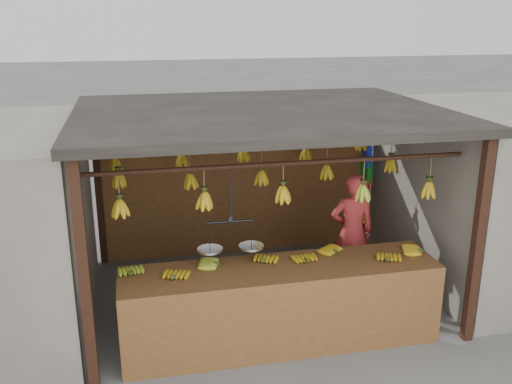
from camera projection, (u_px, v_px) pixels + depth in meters
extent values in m
plane|color=#5B5B57|center=(261.00, 295.00, 7.34)|extent=(80.00, 80.00, 0.00)
cube|color=black|center=(84.00, 279.00, 5.19)|extent=(0.10, 0.10, 2.30)
cube|color=black|center=(477.00, 243.00, 6.01)|extent=(0.10, 0.10, 2.30)
cube|color=black|center=(98.00, 186.00, 7.99)|extent=(0.10, 0.10, 2.30)
cube|color=black|center=(365.00, 170.00, 8.81)|extent=(0.10, 0.10, 2.30)
cube|color=black|center=(262.00, 114.00, 6.64)|extent=(4.30, 3.30, 0.10)
cylinder|color=black|center=(283.00, 164.00, 5.81)|extent=(4.00, 0.05, 0.05)
cylinder|color=black|center=(261.00, 143.00, 6.74)|extent=(4.00, 0.05, 0.05)
cylinder|color=black|center=(245.00, 127.00, 7.68)|extent=(4.00, 0.05, 0.05)
cube|color=brown|center=(239.00, 194.00, 8.47)|extent=(4.00, 0.06, 1.80)
cube|color=brown|center=(281.00, 270.00, 6.05)|extent=(3.40, 0.76, 0.08)
cube|color=brown|center=(290.00, 322.00, 5.82)|extent=(3.40, 0.04, 0.90)
cube|color=black|center=(130.00, 341.00, 5.55)|extent=(0.07, 0.07, 0.82)
cube|color=black|center=(430.00, 307.00, 6.21)|extent=(0.07, 0.07, 0.82)
cube|color=black|center=(130.00, 309.00, 6.16)|extent=(0.07, 0.07, 0.82)
cube|color=black|center=(403.00, 281.00, 6.82)|extent=(0.07, 0.07, 0.82)
ellipsoid|color=#92A523|center=(132.00, 274.00, 5.80)|extent=(0.22, 0.27, 0.06)
ellipsoid|color=#AF8B12|center=(174.00, 278.00, 5.71)|extent=(0.25, 0.28, 0.06)
ellipsoid|color=#92A523|center=(217.00, 264.00, 6.04)|extent=(0.28, 0.24, 0.06)
ellipsoid|color=#AF8B12|center=(264.00, 262.00, 6.09)|extent=(0.26, 0.29, 0.06)
ellipsoid|color=#AF8B12|center=(307.00, 261.00, 6.10)|extent=(0.20, 0.26, 0.06)
ellipsoid|color=#AF8B12|center=(336.00, 252.00, 6.34)|extent=(0.29, 0.30, 0.06)
ellipsoid|color=#AF8B12|center=(389.00, 260.00, 6.12)|extent=(0.26, 0.29, 0.06)
ellipsoid|color=#AF8B12|center=(420.00, 251.00, 6.37)|extent=(0.29, 0.25, 0.06)
ellipsoid|color=#AF8B12|center=(120.00, 208.00, 5.59)|extent=(0.16, 0.16, 0.28)
ellipsoid|color=#AF8B12|center=(204.00, 201.00, 5.76)|extent=(0.16, 0.16, 0.28)
ellipsoid|color=#AF8B12|center=(283.00, 194.00, 5.92)|extent=(0.16, 0.16, 0.28)
ellipsoid|color=#92A523|center=(363.00, 193.00, 6.11)|extent=(0.16, 0.16, 0.28)
ellipsoid|color=#AF8B12|center=(429.00, 190.00, 6.30)|extent=(0.16, 0.16, 0.28)
ellipsoid|color=#AF8B12|center=(119.00, 180.00, 6.53)|extent=(0.16, 0.16, 0.28)
ellipsoid|color=#AF8B12|center=(191.00, 181.00, 6.65)|extent=(0.16, 0.16, 0.28)
ellipsoid|color=#AF8B12|center=(261.00, 178.00, 6.83)|extent=(0.16, 0.16, 0.28)
ellipsoid|color=#AF8B12|center=(327.00, 172.00, 7.08)|extent=(0.16, 0.16, 0.28)
ellipsoid|color=#AF8B12|center=(391.00, 165.00, 7.22)|extent=(0.16, 0.16, 0.28)
ellipsoid|color=#AF8B12|center=(115.00, 165.00, 7.40)|extent=(0.16, 0.16, 0.28)
ellipsoid|color=#AF8B12|center=(182.00, 161.00, 7.63)|extent=(0.16, 0.16, 0.28)
ellipsoid|color=#AF8B12|center=(244.00, 155.00, 7.74)|extent=(0.16, 0.16, 0.28)
ellipsoid|color=#AF8B12|center=(306.00, 154.00, 8.02)|extent=(0.16, 0.16, 0.28)
ellipsoid|color=#AF8B12|center=(361.00, 144.00, 8.17)|extent=(0.16, 0.16, 0.28)
cylinder|color=black|center=(230.00, 195.00, 5.79)|extent=(0.02, 0.02, 0.58)
cylinder|color=black|center=(230.00, 222.00, 5.87)|extent=(0.48, 0.03, 0.02)
cylinder|color=silver|center=(210.00, 250.00, 5.92)|extent=(0.26, 0.26, 0.02)
cylinder|color=silver|center=(251.00, 247.00, 6.00)|extent=(0.26, 0.26, 0.02)
imported|color=#BF3333|center=(352.00, 232.00, 7.32)|extent=(0.61, 0.44, 1.56)
cube|color=#1426BF|center=(367.00, 155.00, 8.57)|extent=(0.08, 0.26, 0.34)
cube|color=#199926|center=(366.00, 172.00, 8.65)|extent=(0.08, 0.26, 0.34)
cube|color=red|center=(365.00, 188.00, 8.73)|extent=(0.08, 0.26, 0.34)
cube|color=yellow|center=(363.00, 210.00, 8.83)|extent=(0.08, 0.26, 0.34)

